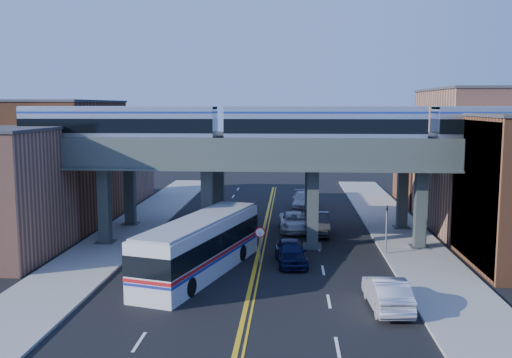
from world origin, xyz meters
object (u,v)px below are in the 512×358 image
(traffic_signal, at_px, (387,224))
(car_lane_a, at_px, (291,252))
(car_parked_curb, at_px, (387,293))
(transit_bus, at_px, (201,247))
(transit_train, at_px, (324,126))
(car_lane_d, at_px, (304,201))
(car_lane_c, at_px, (294,222))
(stop_sign, at_px, (260,240))
(car_lane_b, at_px, (318,224))

(traffic_signal, bearing_deg, car_lane_a, -158.84)
(car_parked_curb, bearing_deg, transit_bus, -30.67)
(transit_train, xyz_separation_m, traffic_signal, (4.47, -2.00, -6.89))
(car_parked_curb, bearing_deg, car_lane_d, -85.72)
(car_lane_c, bearing_deg, car_lane_a, -94.80)
(car_lane_a, height_order, car_lane_d, car_lane_d)
(stop_sign, relative_size, car_lane_b, 0.49)
(transit_bus, bearing_deg, stop_sign, -42.69)
(stop_sign, height_order, traffic_signal, traffic_signal)
(stop_sign, height_order, car_parked_curb, stop_sign)
(transit_bus, bearing_deg, transit_train, -32.11)
(traffic_signal, xyz_separation_m, car_parked_curb, (-1.70, -10.89, -1.44))
(stop_sign, distance_m, car_lane_a, 2.33)
(stop_sign, distance_m, car_lane_b, 10.65)
(traffic_signal, xyz_separation_m, transit_bus, (-12.58, -5.22, -0.53))
(car_parked_curb, bearing_deg, stop_sign, -50.77)
(transit_train, bearing_deg, car_lane_c, 109.27)
(car_lane_b, relative_size, car_lane_d, 0.90)
(car_lane_d, bearing_deg, transit_bus, -106.08)
(traffic_signal, height_order, car_lane_d, traffic_signal)
(traffic_signal, distance_m, car_parked_curb, 11.12)
(traffic_signal, height_order, car_lane_a, traffic_signal)
(traffic_signal, bearing_deg, car_lane_b, 124.37)
(traffic_signal, bearing_deg, stop_sign, -161.37)
(transit_bus, height_order, car_parked_curb, transit_bus)
(transit_train, relative_size, car_parked_curb, 8.64)
(car_lane_d, bearing_deg, car_lane_b, -84.91)
(traffic_signal, bearing_deg, transit_train, 155.90)
(transit_train, relative_size, car_lane_a, 9.29)
(car_lane_a, distance_m, car_lane_c, 10.55)
(car_lane_b, height_order, car_lane_c, car_lane_b)
(traffic_signal, bearing_deg, car_lane_c, 129.56)
(traffic_signal, bearing_deg, transit_bus, -157.47)
(car_lane_c, distance_m, car_parked_curb, 19.42)
(transit_train, xyz_separation_m, car_lane_b, (-0.10, 4.69, -8.31))
(car_lane_d, bearing_deg, car_lane_c, -95.01)
(car_lane_c, height_order, car_lane_d, car_lane_d)
(car_lane_a, relative_size, car_lane_c, 0.89)
(traffic_signal, bearing_deg, car_lane_d, 106.63)
(transit_train, bearing_deg, car_lane_b, 91.28)
(car_parked_curb, bearing_deg, transit_train, -81.01)
(transit_bus, xyz_separation_m, car_lane_d, (7.07, 23.68, -0.91))
(transit_bus, distance_m, car_parked_curb, 12.30)
(car_lane_b, distance_m, car_lane_c, 2.31)
(transit_train, distance_m, car_lane_c, 10.50)
(car_lane_a, height_order, car_lane_b, car_lane_b)
(car_lane_a, xyz_separation_m, car_lane_d, (1.29, 21.09, 0.03))
(car_lane_c, xyz_separation_m, car_lane_d, (1.02, 10.55, 0.10))
(traffic_signal, relative_size, car_lane_d, 0.69)
(car_lane_c, xyz_separation_m, car_parked_curb, (4.83, -18.81, 0.10))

